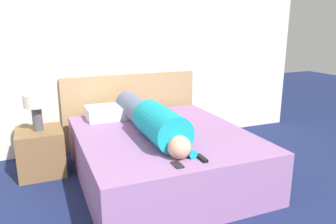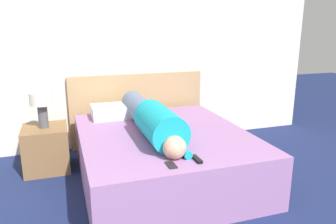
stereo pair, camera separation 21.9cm
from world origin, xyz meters
name	(u,v)px [view 1 (the left image)]	position (x,y,z in m)	size (l,w,h in m)	color
wall_back	(113,46)	(0.00, 3.48, 1.30)	(5.49, 0.06, 2.60)	silver
bed	(163,156)	(0.20, 2.30, 0.25)	(1.65, 1.92, 0.50)	#936699
headboard	(131,110)	(0.20, 3.41, 0.47)	(1.77, 0.04, 0.95)	tan
nightstand	(41,152)	(-0.96, 2.92, 0.24)	(0.47, 0.49, 0.49)	brown
table_lamp	(36,105)	(-0.96, 2.92, 0.76)	(0.24, 0.24, 0.39)	#4C4C51
person_lying	(151,119)	(0.08, 2.31, 0.65)	(0.33, 1.68, 0.33)	tan
pillow_near_headboard	(111,112)	(-0.16, 3.04, 0.57)	(0.55, 0.38, 0.14)	white
tv_remote	(202,158)	(0.24, 1.53, 0.52)	(0.04, 0.15, 0.02)	black
cell_phone	(177,165)	(0.01, 1.50, 0.51)	(0.06, 0.13, 0.01)	black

